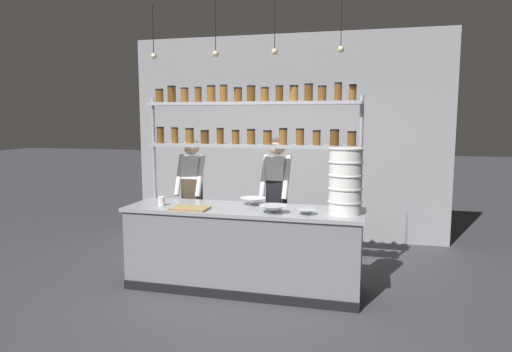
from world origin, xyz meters
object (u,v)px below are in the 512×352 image
(prep_bowl_center_front, at_px, (253,201))
(serving_cup_front, at_px, (161,201))
(cutting_board, at_px, (190,208))
(spice_shelf_unit, at_px, (251,126))
(prep_bowl_near_left, at_px, (273,209))
(chef_left, at_px, (192,193))
(container_stack, at_px, (345,181))
(chef_center, at_px, (277,195))
(prep_bowl_center_back, at_px, (306,212))

(prep_bowl_center_front, xyz_separation_m, serving_cup_front, (-0.99, -0.31, 0.01))
(cutting_board, bearing_deg, spice_shelf_unit, 46.83)
(cutting_board, bearing_deg, prep_bowl_near_left, 3.76)
(spice_shelf_unit, height_order, chef_left, spice_shelf_unit)
(container_stack, bearing_deg, chef_left, 161.44)
(chef_center, height_order, cutting_board, chef_center)
(spice_shelf_unit, height_order, container_stack, spice_shelf_unit)
(container_stack, bearing_deg, prep_bowl_center_back, -161.37)
(chef_left, height_order, prep_bowl_near_left, chef_left)
(chef_center, distance_m, cutting_board, 1.18)
(spice_shelf_unit, height_order, prep_bowl_near_left, spice_shelf_unit)
(prep_bowl_near_left, bearing_deg, chef_center, 99.48)
(spice_shelf_unit, bearing_deg, cutting_board, -133.17)
(chef_left, xyz_separation_m, prep_bowl_near_left, (1.24, -0.80, 0.01))
(cutting_board, distance_m, prep_bowl_near_left, 0.91)
(container_stack, relative_size, prep_bowl_center_front, 2.30)
(chef_left, relative_size, prep_bowl_center_back, 8.47)
(serving_cup_front, bearing_deg, prep_bowl_center_back, -2.01)
(chef_center, bearing_deg, serving_cup_front, -139.55)
(container_stack, distance_m, serving_cup_front, 2.06)
(serving_cup_front, bearing_deg, cutting_board, -17.52)
(chef_left, relative_size, container_stack, 2.41)
(container_stack, relative_size, serving_cup_front, 6.51)
(chef_center, distance_m, container_stack, 1.16)
(prep_bowl_center_back, bearing_deg, container_stack, 18.63)
(spice_shelf_unit, bearing_deg, prep_bowl_center_back, -34.34)
(chef_left, distance_m, prep_bowl_center_back, 1.78)
(chef_left, bearing_deg, prep_bowl_near_left, -29.50)
(serving_cup_front, bearing_deg, chef_center, 33.25)
(prep_bowl_center_front, distance_m, prep_bowl_center_back, 0.77)
(cutting_board, bearing_deg, prep_bowl_center_back, 3.07)
(container_stack, height_order, prep_bowl_center_back, container_stack)
(chef_center, bearing_deg, prep_bowl_center_back, -52.14)
(prep_bowl_center_front, relative_size, serving_cup_front, 2.83)
(chef_left, distance_m, container_stack, 2.11)
(cutting_board, height_order, prep_bowl_center_back, prep_bowl_center_back)
(chef_center, xyz_separation_m, prep_bowl_center_front, (-0.18, -0.46, -0.00))
(spice_shelf_unit, relative_size, container_stack, 3.69)
(spice_shelf_unit, bearing_deg, prep_bowl_center_front, -64.83)
(chef_center, distance_m, prep_bowl_near_left, 0.85)
(cutting_board, xyz_separation_m, serving_cup_front, (-0.40, 0.13, 0.04))
(prep_bowl_center_back, bearing_deg, serving_cup_front, 177.99)
(prep_bowl_center_front, bearing_deg, serving_cup_front, -162.49)
(spice_shelf_unit, relative_size, serving_cup_front, 23.99)
(container_stack, distance_m, prep_bowl_center_back, 0.51)
(cutting_board, height_order, prep_bowl_near_left, prep_bowl_near_left)
(spice_shelf_unit, relative_size, prep_bowl_center_back, 12.93)
(chef_left, bearing_deg, chef_center, 5.08)
(serving_cup_front, bearing_deg, prep_bowl_near_left, -2.89)
(chef_left, relative_size, prep_bowl_center_front, 5.55)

